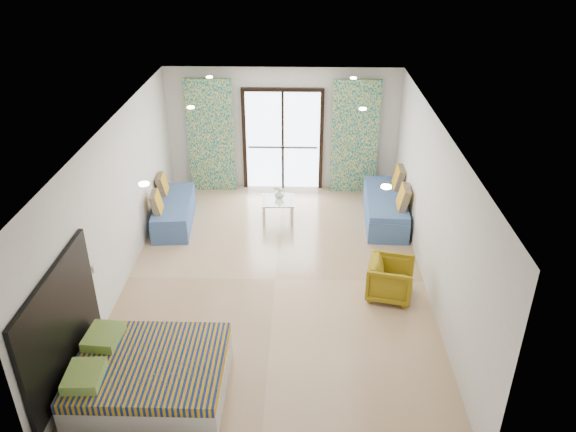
{
  "coord_description": "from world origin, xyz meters",
  "views": [
    {
      "loc": [
        0.43,
        -7.87,
        5.38
      ],
      "look_at": [
        0.21,
        0.12,
        1.15
      ],
      "focal_mm": 35.0,
      "sensor_mm": 36.0,
      "label": 1
    }
  ],
  "objects_px": {
    "daybed_left": "(173,211)",
    "armchair": "(391,277)",
    "bed": "(149,375)",
    "coffee_table": "(278,202)",
    "daybed_right": "(386,207)"
  },
  "relations": [
    {
      "from": "daybed_left",
      "to": "daybed_right",
      "type": "distance_m",
      "value": 4.24
    },
    {
      "from": "daybed_left",
      "to": "daybed_right",
      "type": "xyz_separation_m",
      "value": [
        4.23,
        0.23,
        0.03
      ]
    },
    {
      "from": "daybed_left",
      "to": "armchair",
      "type": "relative_size",
      "value": 2.57
    },
    {
      "from": "bed",
      "to": "armchair",
      "type": "height_order",
      "value": "armchair"
    },
    {
      "from": "daybed_right",
      "to": "armchair",
      "type": "bearing_deg",
      "value": -93.1
    },
    {
      "from": "daybed_left",
      "to": "armchair",
      "type": "height_order",
      "value": "daybed_left"
    },
    {
      "from": "bed",
      "to": "coffee_table",
      "type": "height_order",
      "value": "coffee_table"
    },
    {
      "from": "bed",
      "to": "armchair",
      "type": "relative_size",
      "value": 2.64
    },
    {
      "from": "coffee_table",
      "to": "daybed_right",
      "type": "bearing_deg",
      "value": -0.24
    },
    {
      "from": "bed",
      "to": "daybed_right",
      "type": "bearing_deg",
      "value": 52.91
    },
    {
      "from": "daybed_right",
      "to": "coffee_table",
      "type": "bearing_deg",
      "value": -177.7
    },
    {
      "from": "bed",
      "to": "daybed_left",
      "type": "relative_size",
      "value": 1.03
    },
    {
      "from": "daybed_left",
      "to": "coffee_table",
      "type": "bearing_deg",
      "value": 1.36
    },
    {
      "from": "daybed_left",
      "to": "daybed_right",
      "type": "height_order",
      "value": "daybed_right"
    },
    {
      "from": "bed",
      "to": "daybed_left",
      "type": "distance_m",
      "value": 4.57
    }
  ]
}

